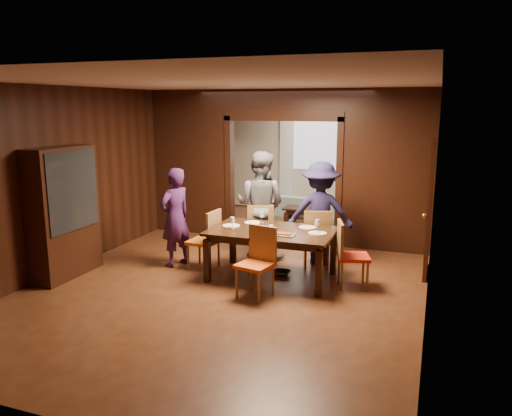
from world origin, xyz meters
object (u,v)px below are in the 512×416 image
at_px(dining_table, 272,254).
at_px(chair_left, 203,240).
at_px(coffee_table, 302,217).
at_px(chair_near, 255,263).
at_px(sofa, 308,206).
at_px(chair_far_r, 317,238).
at_px(person_grey, 260,205).
at_px(person_navy, 320,213).
at_px(hutch, 64,213).
at_px(chair_right, 354,255).
at_px(person_purple, 175,218).
at_px(chair_far_l, 261,231).

xyz_separation_m(dining_table, chair_left, (-1.18, 0.05, 0.10)).
xyz_separation_m(coffee_table, chair_near, (0.45, -4.25, 0.28)).
distance_m(sofa, chair_far_r, 3.76).
relative_size(dining_table, coffee_table, 2.32).
bearing_deg(coffee_table, person_grey, -92.27).
distance_m(person_navy, chair_near, 1.88).
bearing_deg(chair_near, sofa, 109.23).
bearing_deg(person_grey, dining_table, 123.93).
xyz_separation_m(sofa, chair_far_r, (1.05, -3.60, 0.23)).
xyz_separation_m(coffee_table, hutch, (-2.59, -4.43, 0.80)).
bearing_deg(chair_right, chair_near, 107.79).
xyz_separation_m(person_grey, chair_left, (-0.65, -0.91, -0.44)).
relative_size(person_grey, person_navy, 1.08).
relative_size(person_purple, chair_left, 1.67).
relative_size(person_grey, chair_far_r, 1.91).
height_order(person_grey, chair_far_r, person_grey).
bearing_deg(person_grey, person_navy, -173.73).
bearing_deg(sofa, chair_right, 113.69).
relative_size(sofa, chair_far_r, 1.79).
height_order(person_purple, person_grey, person_grey).
bearing_deg(sofa, person_navy, 108.77).
relative_size(chair_far_l, hutch, 0.48).
distance_m(person_purple, person_navy, 2.38).
relative_size(person_grey, coffee_table, 2.31).
bearing_deg(person_navy, sofa, -83.35).
bearing_deg(chair_far_l, person_grey, -85.54).
bearing_deg(hutch, coffee_table, 59.64).
relative_size(person_grey, hutch, 0.92).
height_order(person_purple, coffee_table, person_purple).
distance_m(dining_table, chair_far_l, 1.02).
distance_m(dining_table, chair_left, 1.18).
relative_size(chair_right, hutch, 0.48).
bearing_deg(chair_far_l, sofa, -108.29).
bearing_deg(chair_left, chair_near, 58.64).
distance_m(chair_left, chair_far_l, 1.08).
bearing_deg(sofa, chair_left, 83.08).
distance_m(sofa, chair_far_l, 3.51).
bearing_deg(chair_right, coffee_table, 8.48).
relative_size(person_purple, person_navy, 0.95).
bearing_deg(chair_left, sofa, 175.71).
bearing_deg(chair_left, chair_far_l, 144.42).
bearing_deg(hutch, person_purple, 37.06).
height_order(chair_far_l, chair_far_r, same).
distance_m(person_grey, dining_table, 1.22).
bearing_deg(coffee_table, sofa, 97.25).
bearing_deg(chair_right, chair_far_l, 46.87).
relative_size(person_purple, dining_table, 0.87).
bearing_deg(sofa, person_purple, 76.82).
distance_m(person_grey, person_navy, 1.05).
bearing_deg(chair_right, chair_far_r, 27.18).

